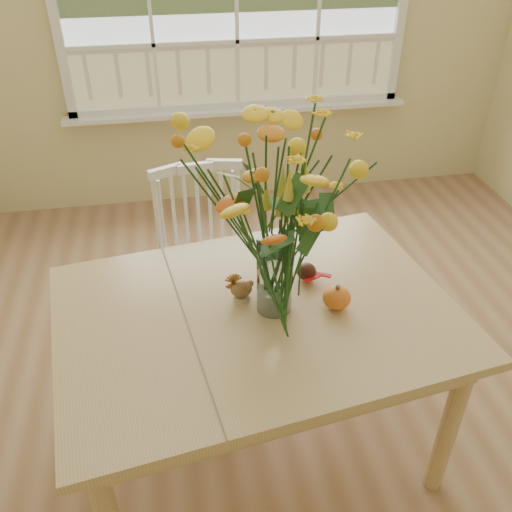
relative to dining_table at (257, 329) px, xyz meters
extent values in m
cube|color=#936A47|center=(0.28, 0.05, -0.67)|extent=(4.00, 4.50, 0.01)
cube|color=beige|center=(0.28, 2.30, 0.69)|extent=(4.00, 0.02, 2.70)
cube|color=white|center=(0.28, 2.23, 0.03)|extent=(2.42, 0.12, 0.03)
cube|color=tan|center=(0.00, 0.00, 0.07)|extent=(1.53, 1.19, 0.04)
cube|color=tan|center=(0.00, 0.00, 0.00)|extent=(1.40, 1.06, 0.10)
cylinder|color=tan|center=(-0.67, 0.32, -0.30)|extent=(0.07, 0.07, 0.71)
cylinder|color=tan|center=(0.67, -0.32, -0.30)|extent=(0.07, 0.07, 0.71)
cylinder|color=tan|center=(0.55, 0.49, -0.30)|extent=(0.07, 0.07, 0.71)
cube|color=white|center=(-0.12, 0.66, -0.22)|extent=(0.48, 0.46, 0.05)
cube|color=white|center=(-0.14, 0.83, 0.03)|extent=(0.43, 0.09, 0.49)
cylinder|color=white|center=(-0.27, 0.49, -0.45)|extent=(0.04, 0.04, 0.42)
cylinder|color=white|center=(-0.30, 0.80, -0.45)|extent=(0.04, 0.04, 0.42)
cylinder|color=white|center=(0.06, 0.53, -0.45)|extent=(0.04, 0.04, 0.42)
cylinder|color=white|center=(0.03, 0.84, -0.45)|extent=(0.04, 0.04, 0.42)
cylinder|color=white|center=(0.06, 0.00, 0.23)|extent=(0.13, 0.13, 0.28)
ellipsoid|color=#CD6618|center=(0.28, -0.04, 0.13)|extent=(0.10, 0.10, 0.08)
cylinder|color=#CCB78C|center=(-0.04, 0.08, 0.10)|extent=(0.06, 0.06, 0.01)
ellipsoid|color=brown|center=(-0.04, 0.08, 0.13)|extent=(0.09, 0.07, 0.07)
ellipsoid|color=#38160F|center=(0.22, 0.15, 0.13)|extent=(0.07, 0.07, 0.07)
camera|label=1|loc=(-0.27, -1.46, 1.35)|focal=38.00mm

